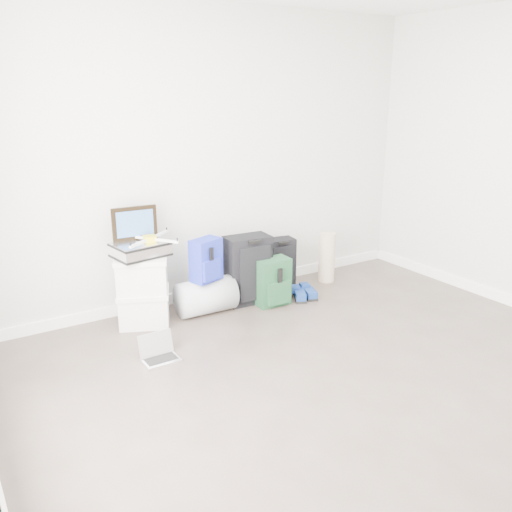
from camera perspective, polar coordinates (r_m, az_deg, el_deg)
ground at (r=3.67m, az=14.85°, el=-16.07°), size 5.00×5.00×0.00m
room_envelope at (r=3.11m, az=17.11°, el=11.69°), size 4.52×5.02×2.71m
boxes_stack at (r=4.77m, az=-11.80°, el=-3.56°), size 0.54×0.50×0.62m
briefcase at (r=4.65m, az=-12.08°, el=0.68°), size 0.47×0.38×0.12m
painting at (r=4.69m, az=-12.66°, el=3.38°), size 0.38×0.05×0.29m
drone at (r=4.64m, az=-11.13°, el=1.81°), size 0.47×0.47×0.05m
duffel_bag at (r=4.97m, az=-5.28°, el=-4.23°), size 0.53×0.34×0.32m
blue_backpack at (r=4.83m, az=-5.24°, el=-0.52°), size 0.31×0.27×0.38m
large_suitcase at (r=5.13m, az=-0.84°, el=-1.45°), size 0.44×0.30×0.65m
green_backpack at (r=5.12m, az=1.78°, el=-2.83°), size 0.33×0.24×0.45m
carry_on at (r=5.56m, az=2.40°, el=-0.75°), size 0.35×0.25×0.51m
shoes at (r=5.34m, az=5.12°, el=-4.00°), size 0.31×0.28×0.09m
rolled_rug at (r=5.76m, az=7.46°, el=-0.14°), size 0.17×0.17×0.53m
laptop at (r=4.26m, az=-10.20°, el=-10.02°), size 0.27×0.20×0.19m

